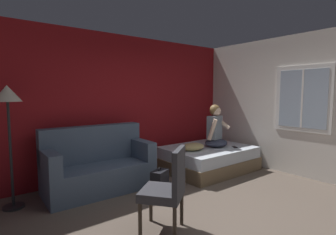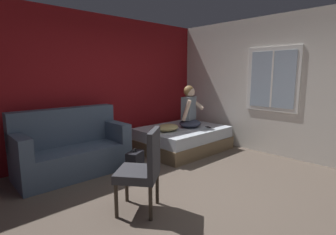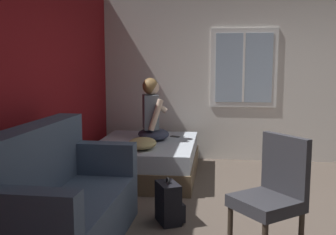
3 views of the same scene
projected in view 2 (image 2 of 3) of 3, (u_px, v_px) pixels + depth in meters
name	position (u px, v px, depth m)	size (l,w,h in m)	color
ground_plane	(206.00, 201.00, 3.32)	(40.00, 40.00, 0.00)	brown
wall_back_accent	(95.00, 87.00, 5.05)	(10.05, 0.16, 2.70)	maroon
wall_side_with_window	(295.00, 87.00, 4.87)	(0.19, 6.70, 2.70)	silver
bed	(182.00, 139.00, 5.54)	(1.78, 1.38, 0.48)	brown
couch	(71.00, 149.00, 4.23)	(1.72, 0.86, 1.04)	#47566B
side_chair	(143.00, 167.00, 3.01)	(0.65, 0.65, 0.98)	#382D23
person_seated	(190.00, 110.00, 5.49)	(0.62, 0.57, 0.88)	#383D51
backpack	(136.00, 165.00, 4.09)	(0.35, 0.33, 0.46)	black
throw_pillow	(168.00, 128.00, 5.15)	(0.48, 0.36, 0.14)	tan
cell_phone	(208.00, 127.00, 5.51)	(0.07, 0.14, 0.01)	black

